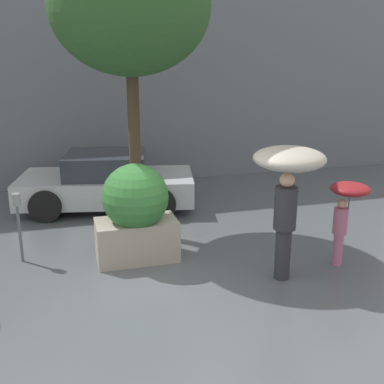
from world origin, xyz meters
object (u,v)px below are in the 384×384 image
object	(u,v)px
person_child	(347,203)
parking_meter	(18,213)
street_tree	(130,7)
person_adult	(288,175)
planter_box	(136,212)
parked_car_near	(107,182)

from	to	relation	value
person_child	parking_meter	xyz separation A→B (m)	(-5.12, 1.57, -0.22)
street_tree	person_adult	bearing A→B (deg)	-52.00
street_tree	planter_box	bearing A→B (deg)	-99.40
parked_car_near	parking_meter	xyz separation A→B (m)	(-1.70, -2.55, 0.28)
person_child	parked_car_near	world-z (taller)	person_child
person_child	street_tree	world-z (taller)	street_tree
person_adult	planter_box	bearing A→B (deg)	93.10
person_adult	street_tree	xyz separation A→B (m)	(-1.93, 2.47, 2.50)
person_child	parking_meter	world-z (taller)	person_child
planter_box	street_tree	distance (m)	3.53
planter_box	parking_meter	world-z (taller)	planter_box
planter_box	parking_meter	xyz separation A→B (m)	(-1.89, 0.42, 0.01)
street_tree	parking_meter	xyz separation A→B (m)	(-2.10, -0.82, -3.29)
planter_box	person_child	bearing A→B (deg)	-19.70
person_adult	street_tree	bearing A→B (deg)	70.98
planter_box	parking_meter	distance (m)	1.94
planter_box	person_child	world-z (taller)	planter_box
person_adult	person_child	size ratio (longest dim) A/B	1.45
parking_meter	planter_box	bearing A→B (deg)	-12.40
parked_car_near	street_tree	world-z (taller)	street_tree
street_tree	parking_meter	distance (m)	3.99
parking_meter	person_child	bearing A→B (deg)	-17.06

